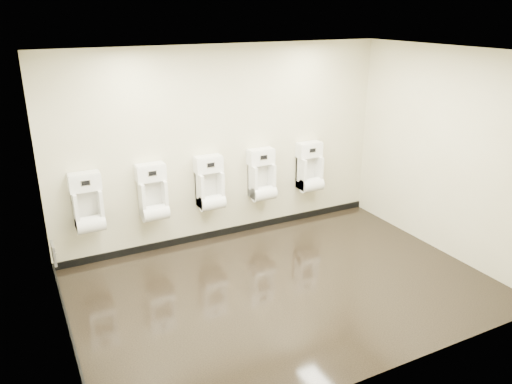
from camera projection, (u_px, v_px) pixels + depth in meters
ground at (284, 288)px, 6.16m from camera, size 5.00×3.50×0.00m
ceiling at (289, 53)px, 5.19m from camera, size 5.00×3.50×0.00m
back_wall at (225, 145)px, 7.14m from camera, size 5.00×0.02×2.80m
front_wall at (391, 240)px, 4.21m from camera, size 5.00×0.02×2.80m
left_wall at (53, 220)px, 4.61m from camera, size 0.02×3.50×2.80m
right_wall at (446, 153)px, 6.73m from camera, size 0.02×3.50×2.80m
tile_overlay_left at (53, 220)px, 4.61m from camera, size 0.01×3.50×2.80m
skirting_back at (227, 231)px, 7.59m from camera, size 5.00×0.02×0.10m
skirting_left at (73, 341)px, 5.08m from camera, size 0.02×3.50×0.10m
access_panel at (54, 253)px, 5.93m from camera, size 0.04×0.25×0.25m
urinal_0 at (88, 207)px, 6.37m from camera, size 0.40×0.30×0.75m
urinal_1 at (153, 196)px, 6.73m from camera, size 0.40×0.30×0.75m
urinal_2 at (210, 187)px, 7.09m from camera, size 0.40×0.30×0.75m
urinal_3 at (262, 179)px, 7.44m from camera, size 0.40×0.30×0.75m
urinal_4 at (310, 171)px, 7.80m from camera, size 0.40×0.30×0.75m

